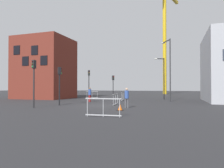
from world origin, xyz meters
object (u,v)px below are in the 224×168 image
Objects in this scene: traffic_light_near at (113,83)px; pedestrian_walking at (90,94)px; traffic_cone_by_barrier at (120,108)px; traffic_light_crosswalk at (60,79)px; streetlamp_short at (163,75)px; traffic_light_median at (89,80)px; streetlamp_tall at (169,64)px; traffic_light_island at (34,76)px; pedestrian_waiting at (127,96)px; construction_crane at (165,25)px.

traffic_light_near is 2.09× the size of pedestrian_walking.
traffic_light_crosswalk is at bearing 161.10° from traffic_cone_by_barrier.
streetlamp_short reaches higher than traffic_light_crosswalk.
streetlamp_tall is at bearing 2.94° from traffic_light_median.
traffic_light_island is 1.10× the size of traffic_light_crosswalk.
pedestrian_waiting is at bearing -98.94° from streetlamp_short.
pedestrian_waiting is (-2.02, -12.84, -2.52)m from streetlamp_short.
traffic_light_near reaches higher than pedestrian_waiting.
construction_crane reaches higher than streetlamp_short.
traffic_light_island is at bearing -105.33° from traffic_light_crosswalk.
streetlamp_tall is 4.16m from streetlamp_short.
streetlamp_tall is 2.08× the size of traffic_light_crosswalk.
traffic_light_median is (0.07, 10.74, 0.01)m from traffic_light_island.
traffic_light_island reaches higher than pedestrian_walking.
streetlamp_tall is 1.89× the size of traffic_light_median.
traffic_cone_by_barrier is at bearing -51.50° from pedestrian_walking.
traffic_light_crosswalk reaches higher than traffic_light_near.
traffic_light_median is (-9.33, -4.43, -0.79)m from streetlamp_short.
traffic_light_median is (-10.36, -0.53, -1.80)m from streetlamp_tall.
construction_crane reaches higher than traffic_light_near.
streetlamp_tall is (1.99, -26.33, -12.81)m from construction_crane.
traffic_light_median is 2.42× the size of pedestrian_waiting.
traffic_light_near reaches higher than traffic_cone_by_barrier.
traffic_light_island reaches higher than traffic_light_near.
pedestrian_walking is (-0.38, -7.73, -1.41)m from traffic_light_near.
construction_crane is 6.77× the size of traffic_light_island.
traffic_light_crosswalk is (-9.69, -8.59, -2.03)m from streetlamp_tall.
traffic_light_island is 2.37× the size of pedestrian_walking.
construction_crane is 27.54m from traffic_light_near.
streetlamp_tall is 9.60m from traffic_light_near.
pedestrian_walking is at bearing 128.50° from traffic_cone_by_barrier.
construction_crane is 26.36m from streetlamp_short.
pedestrian_waiting is at bearing -42.61° from pedestrian_walking.
traffic_light_crosswalk is (0.74, 2.68, -0.22)m from traffic_light_island.
pedestrian_waiting is 3.56× the size of traffic_cone_by_barrier.
streetlamp_tall is 16.25× the size of traffic_cone_by_barrier.
traffic_light_crosswalk is (-8.67, -12.49, -1.02)m from streetlamp_short.
streetlamp_short is at bearing 104.71° from streetlamp_tall.
streetlamp_short is at bearing 82.12° from traffic_cone_by_barrier.
streetlamp_short is (0.97, -22.43, -13.82)m from construction_crane.
traffic_light_island is 2.41× the size of pedestrian_waiting.
streetlamp_tall is at bearing 41.56° from traffic_light_crosswalk.
streetlamp_short is 3.52× the size of pedestrian_waiting.
traffic_light_near is (-6.43, -22.24, -14.91)m from construction_crane.
pedestrian_waiting is (5.76, -5.30, -0.02)m from pedestrian_walking.
traffic_light_median reaches higher than pedestrian_waiting.
construction_crane is at bearing 73.88° from traffic_light_near.
traffic_light_crosswalk is (-7.70, -34.92, -14.84)m from construction_crane.
streetlamp_short is 7.48m from traffic_light_near.
traffic_light_crosswalk is 5.24m from pedestrian_walking.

